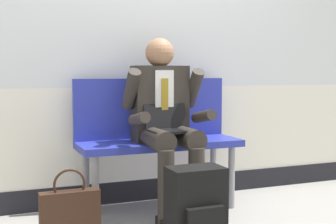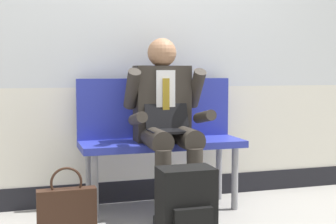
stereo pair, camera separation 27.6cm
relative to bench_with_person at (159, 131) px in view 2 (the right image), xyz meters
The scene contains 6 objects.
ground_plane 0.65m from the bench_with_person, 96.07° to the right, with size 18.00×18.00×0.00m, color gray.
station_wall 0.96m from the bench_with_person, 96.39° to the left, with size 6.34×0.14×3.03m.
bench_with_person is the anchor object (origin of this frame).
person_seated 0.23m from the bench_with_person, 90.00° to the right, with size 0.57×0.70×1.27m.
backpack 1.00m from the bench_with_person, 96.68° to the right, with size 0.31×0.24×0.49m.
handbag 0.93m from the bench_with_person, 150.58° to the right, with size 0.37×0.09×0.43m.
Camera 2 is at (-0.93, -3.08, 1.03)m, focal length 50.17 mm.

